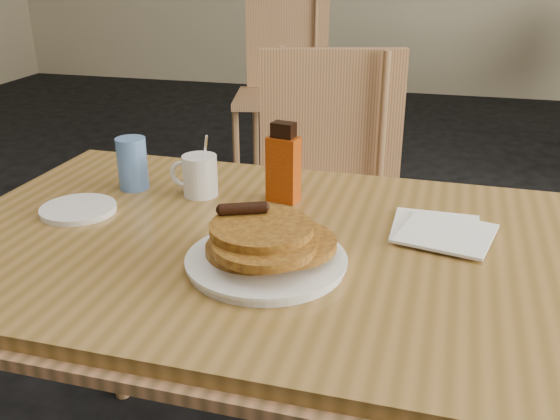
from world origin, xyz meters
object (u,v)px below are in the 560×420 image
object	(u,v)px
main_table	(259,256)
coffee_mug	(199,175)
chair_wall_extra	(283,74)
chair_main_far	(324,185)
pancake_plate	(266,250)
syrup_bottle	(283,165)
blue_tumbler	(132,164)

from	to	relation	value
main_table	coffee_mug	size ratio (longest dim) A/B	8.97
chair_wall_extra	coffee_mug	size ratio (longest dim) A/B	7.09
chair_main_far	pancake_plate	size ratio (longest dim) A/B	3.51
syrup_bottle	chair_main_far	bearing A→B (deg)	102.38
main_table	chair_main_far	distance (m)	0.74
chair_main_far	pancake_plate	world-z (taller)	chair_main_far
pancake_plate	syrup_bottle	bearing A→B (deg)	98.79
syrup_bottle	blue_tumbler	world-z (taller)	syrup_bottle
chair_main_far	coffee_mug	bearing A→B (deg)	-124.29
chair_wall_extra	blue_tumbler	bearing A→B (deg)	-96.27
chair_main_far	blue_tumbler	xyz separation A→B (m)	(-0.34, -0.55, 0.22)
chair_main_far	coffee_mug	xyz separation A→B (m)	(-0.18, -0.55, 0.21)
blue_tumbler	pancake_plate	bearing A→B (deg)	-36.33
syrup_bottle	coffee_mug	bearing A→B (deg)	-164.18
coffee_mug	syrup_bottle	world-z (taller)	syrup_bottle
coffee_mug	chair_main_far	bearing A→B (deg)	58.07
chair_wall_extra	pancake_plate	xyz separation A→B (m)	(0.60, -2.47, 0.17)
syrup_bottle	main_table	bearing A→B (deg)	-78.26
syrup_bottle	pancake_plate	bearing A→B (deg)	-69.71
chair_wall_extra	syrup_bottle	size ratio (longest dim) A/B	5.84
chair_wall_extra	blue_tumbler	xyz separation A→B (m)	(0.20, -2.17, 0.19)
main_table	blue_tumbler	world-z (taller)	blue_tumbler
chair_wall_extra	chair_main_far	bearing A→B (deg)	-83.03
chair_main_far	syrup_bottle	size ratio (longest dim) A/B	5.62
pancake_plate	coffee_mug	bearing A→B (deg)	129.17
main_table	chair_wall_extra	world-z (taller)	chair_wall_extra
blue_tumbler	main_table	bearing A→B (deg)	-27.69
main_table	syrup_bottle	bearing A→B (deg)	90.24
chair_wall_extra	blue_tumbler	distance (m)	2.19
pancake_plate	main_table	bearing A→B (deg)	113.18
main_table	blue_tumbler	xyz separation A→B (m)	(-0.35, 0.19, 0.10)
chair_main_far	coffee_mug	distance (m)	0.62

